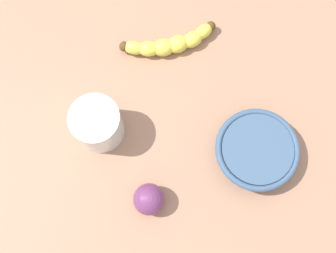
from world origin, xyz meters
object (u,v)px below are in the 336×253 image
object	(u,v)px
ceramic_bowl	(256,151)
plum_fruit	(149,199)
smoothie_glass	(98,124)
banana	(170,43)

from	to	relation	value
ceramic_bowl	plum_fruit	world-z (taller)	plum_fruit
smoothie_glass	plum_fruit	xyz separation A→B (cm)	(-14.77, 7.78, -1.45)
smoothie_glass	plum_fruit	distance (cm)	16.76
smoothie_glass	plum_fruit	bearing A→B (deg)	152.22
smoothie_glass	ceramic_bowl	xyz separation A→B (cm)	(-28.45, -9.30, -1.62)
ceramic_bowl	plum_fruit	xyz separation A→B (cm)	(13.68, 17.08, 0.17)
plum_fruit	ceramic_bowl	bearing A→B (deg)	-128.69
banana	plum_fruit	bearing A→B (deg)	-111.28
smoothie_glass	plum_fruit	world-z (taller)	smoothie_glass
banana	plum_fruit	xyz separation A→B (cm)	(-10.91, 29.78, 1.13)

